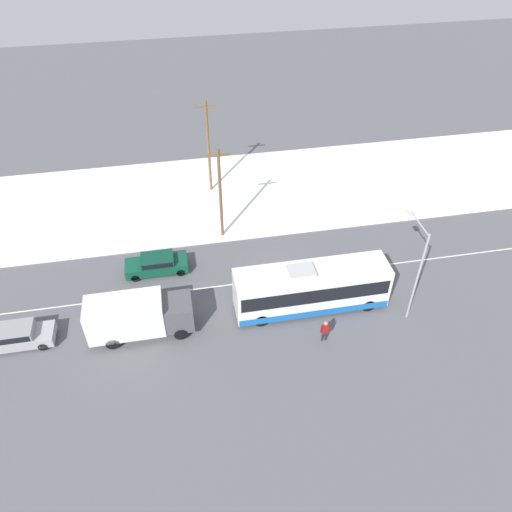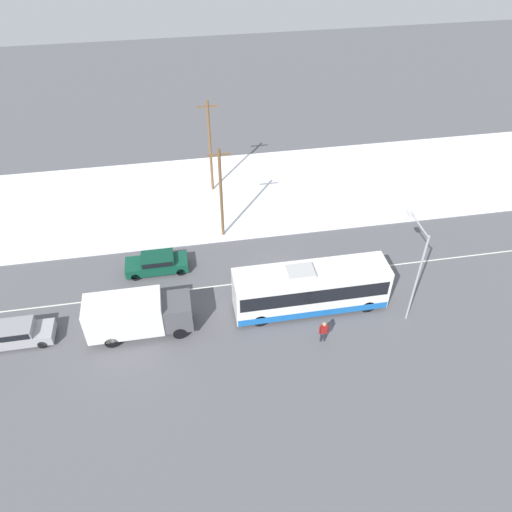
% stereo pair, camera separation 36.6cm
% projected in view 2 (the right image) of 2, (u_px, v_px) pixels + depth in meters
% --- Properties ---
extents(ground_plane, '(120.00, 120.00, 0.00)m').
position_uv_depth(ground_plane, '(280.00, 279.00, 37.72)').
color(ground_plane, '#56565B').
extents(snow_lot, '(80.00, 13.95, 0.12)m').
position_uv_depth(snow_lot, '(253.00, 191.00, 46.78)').
color(snow_lot, white).
rests_on(snow_lot, ground_plane).
extents(lane_marking_center, '(60.00, 0.12, 0.00)m').
position_uv_depth(lane_marking_center, '(280.00, 279.00, 37.72)').
color(lane_marking_center, silver).
rests_on(lane_marking_center, ground_plane).
extents(city_bus, '(10.64, 2.57, 3.61)m').
position_uv_depth(city_bus, '(310.00, 289.00, 34.36)').
color(city_bus, white).
rests_on(city_bus, ground_plane).
extents(box_truck, '(6.86, 2.30, 3.01)m').
position_uv_depth(box_truck, '(137.00, 314.00, 32.66)').
color(box_truck, silver).
rests_on(box_truck, ground_plane).
extents(sedan_car, '(4.68, 1.80, 1.45)m').
position_uv_depth(sedan_car, '(157.00, 263.00, 37.90)').
color(sedan_car, '#0F4733').
rests_on(sedan_car, ground_plane).
extents(parked_car_near_truck, '(4.46, 1.80, 1.50)m').
position_uv_depth(parked_car_near_truck, '(17.00, 333.00, 32.55)').
color(parked_car_near_truck, '#9E9EA3').
rests_on(parked_car_near_truck, ground_plane).
extents(pedestrian_at_stop, '(0.64, 0.28, 1.77)m').
position_uv_depth(pedestrian_at_stop, '(324.00, 330.00, 32.40)').
color(pedestrian_at_stop, '#23232D').
rests_on(pedestrian_at_stop, ground_plane).
extents(streetlamp, '(0.36, 3.05, 7.26)m').
position_uv_depth(streetlamp, '(416.00, 262.00, 32.11)').
color(streetlamp, '#9EA3A8').
rests_on(streetlamp, ground_plane).
extents(utility_pole_roadside, '(1.80, 0.24, 8.07)m').
position_uv_depth(utility_pole_roadside, '(221.00, 193.00, 39.03)').
color(utility_pole_roadside, brown).
rests_on(utility_pole_roadside, ground_plane).
extents(utility_pole_snowlot, '(1.80, 0.24, 8.76)m').
position_uv_depth(utility_pole_snowlot, '(210.00, 146.00, 44.10)').
color(utility_pole_snowlot, brown).
rests_on(utility_pole_snowlot, ground_plane).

